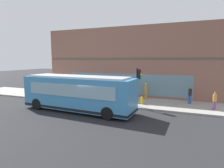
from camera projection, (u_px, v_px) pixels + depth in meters
ground at (99, 114)px, 15.11m from camera, size 120.00×120.00×0.00m
sidewalk_curb at (118, 101)px, 19.68m from camera, size 4.71×40.00×0.15m
building_corner at (136, 62)px, 25.89m from camera, size 9.98×21.11×8.25m
city_bus_nearside at (78, 93)px, 15.84m from camera, size 3.07×10.16×3.07m
traffic_light_near_corner at (138, 80)px, 16.72m from camera, size 0.32×0.49×3.52m
fire_hydrant at (142, 100)px, 17.81m from camera, size 0.35×0.35×0.74m
pedestrian_by_light_pole at (146, 90)px, 20.13m from camera, size 0.32×0.32×1.75m
pedestrian_walking_along_curb at (190, 94)px, 17.85m from camera, size 0.32×0.32×1.70m
pedestrian_near_building_entrance at (215, 100)px, 15.67m from camera, size 0.32×0.32×1.54m
pedestrian_near_hydrant at (79, 86)px, 22.93m from camera, size 0.32×0.32×1.83m
newspaper_vending_box at (74, 92)px, 22.21m from camera, size 0.44×0.42×0.90m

